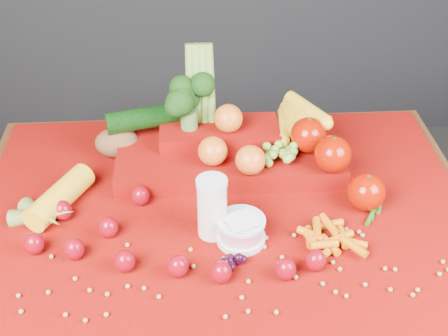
{
  "coord_description": "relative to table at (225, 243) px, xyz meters",
  "views": [
    {
      "loc": [
        -0.07,
        -1.05,
        1.61
      ],
      "look_at": [
        0.0,
        0.02,
        0.85
      ],
      "focal_mm": 50.0,
      "sensor_mm": 36.0,
      "label": 1
    }
  ],
  "objects": [
    {
      "name": "table",
      "position": [
        0.0,
        0.0,
        0.0
      ],
      "size": [
        1.1,
        0.8,
        0.75
      ],
      "color": "#3A210D",
      "rests_on": "ground"
    },
    {
      "name": "red_cloth",
      "position": [
        0.0,
        0.0,
        0.1
      ],
      "size": [
        1.05,
        0.75,
        0.01
      ],
      "primitive_type": "cube",
      "color": "#7C0404",
      "rests_on": "table"
    },
    {
      "name": "milk_glass",
      "position": [
        -0.03,
        -0.08,
        0.18
      ],
      "size": [
        0.06,
        0.06,
        0.13
      ],
      "rotation": [
        0.0,
        0.0,
        0.02
      ],
      "color": "beige",
      "rests_on": "red_cloth"
    },
    {
      "name": "yogurt_bowl",
      "position": [
        0.03,
        -0.11,
        0.14
      ],
      "size": [
        0.1,
        0.1,
        0.05
      ],
      "rotation": [
        0.0,
        0.0,
        -0.25
      ],
      "color": "silver",
      "rests_on": "red_cloth"
    },
    {
      "name": "strawberry_scatter",
      "position": [
        -0.15,
        -0.14,
        0.13
      ],
      "size": [
        0.58,
        0.28,
        0.05
      ],
      "color": "maroon",
      "rests_on": "red_cloth"
    },
    {
      "name": "dark_grape_cluster",
      "position": [
        0.0,
        -0.19,
        0.12
      ],
      "size": [
        0.06,
        0.05,
        0.03
      ],
      "primitive_type": null,
      "color": "black",
      "rests_on": "red_cloth"
    },
    {
      "name": "soybean_scatter",
      "position": [
        0.0,
        -0.2,
        0.11
      ],
      "size": [
        0.84,
        0.24,
        0.01
      ],
      "primitive_type": null,
      "color": "#9D7C43",
      "rests_on": "red_cloth"
    },
    {
      "name": "corn_ear",
      "position": [
        -0.37,
        -0.01,
        0.13
      ],
      "size": [
        0.24,
        0.26,
        0.06
      ],
      "rotation": [
        0.0,
        0.0,
        1.08
      ],
      "color": "gold",
      "rests_on": "red_cloth"
    },
    {
      "name": "potato",
      "position": [
        -0.24,
        0.21,
        0.14
      ],
      "size": [
        0.11,
        0.08,
        0.07
      ],
      "primitive_type": "ellipsoid",
      "color": "brown",
      "rests_on": "red_cloth"
    },
    {
      "name": "baby_carrot_pile",
      "position": [
        0.2,
        -0.13,
        0.12
      ],
      "size": [
        0.18,
        0.17,
        0.03
      ],
      "primitive_type": null,
      "color": "#C25E06",
      "rests_on": "red_cloth"
    },
    {
      "name": "green_bean_pile",
      "position": [
        0.33,
        -0.01,
        0.11
      ],
      "size": [
        0.14,
        0.12,
        0.01
      ],
      "primitive_type": null,
      "color": "#245212",
      "rests_on": "red_cloth"
    },
    {
      "name": "produce_mound",
      "position": [
        0.05,
        0.15,
        0.17
      ],
      "size": [
        0.61,
        0.36,
        0.27
      ],
      "color": "#7C0404",
      "rests_on": "red_cloth"
    }
  ]
}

